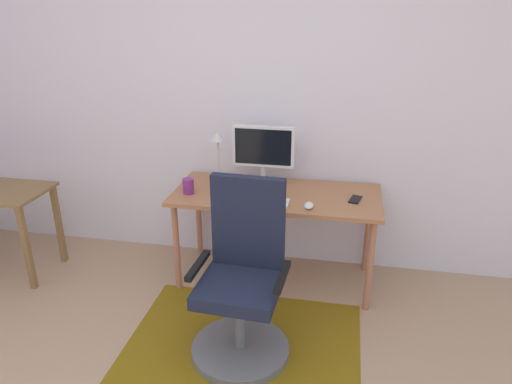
{
  "coord_description": "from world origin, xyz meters",
  "views": [
    {
      "loc": [
        0.65,
        -1.3,
        1.99
      ],
      "look_at": [
        0.1,
        1.55,
        0.81
      ],
      "focal_mm": 33.23,
      "sensor_mm": 36.0,
      "label": 1
    }
  ],
  "objects_px": {
    "coffee_cup": "(188,186)",
    "desk": "(276,202)",
    "computer_mouse": "(309,205)",
    "monitor": "(263,150)",
    "keyboard": "(257,201)",
    "office_chair": "(242,291)",
    "cell_phone": "(355,199)",
    "desk_lamp": "(218,153)"
  },
  "relations": [
    {
      "from": "computer_mouse",
      "to": "cell_phone",
      "type": "xyz_separation_m",
      "value": [
        0.3,
        0.19,
        -0.01
      ]
    },
    {
      "from": "monitor",
      "to": "cell_phone",
      "type": "bearing_deg",
      "value": -16.81
    },
    {
      "from": "computer_mouse",
      "to": "desk_lamp",
      "type": "xyz_separation_m",
      "value": [
        -0.65,
        0.12,
        0.29
      ]
    },
    {
      "from": "computer_mouse",
      "to": "coffee_cup",
      "type": "relative_size",
      "value": 0.95
    },
    {
      "from": "monitor",
      "to": "desk",
      "type": "bearing_deg",
      "value": -54.9
    },
    {
      "from": "desk_lamp",
      "to": "office_chair",
      "type": "bearing_deg",
      "value": -65.64
    },
    {
      "from": "desk",
      "to": "coffee_cup",
      "type": "relative_size",
      "value": 13.52
    },
    {
      "from": "keyboard",
      "to": "cell_phone",
      "type": "xyz_separation_m",
      "value": [
        0.66,
        0.17,
        -0.0
      ]
    },
    {
      "from": "computer_mouse",
      "to": "keyboard",
      "type": "bearing_deg",
      "value": 175.72
    },
    {
      "from": "coffee_cup",
      "to": "desk",
      "type": "bearing_deg",
      "value": 11.17
    },
    {
      "from": "monitor",
      "to": "office_chair",
      "type": "relative_size",
      "value": 0.43
    },
    {
      "from": "keyboard",
      "to": "desk_lamp",
      "type": "bearing_deg",
      "value": 162.67
    },
    {
      "from": "desk",
      "to": "coffee_cup",
      "type": "height_order",
      "value": "coffee_cup"
    },
    {
      "from": "desk",
      "to": "coffee_cup",
      "type": "xyz_separation_m",
      "value": [
        -0.62,
        -0.12,
        0.12
      ]
    },
    {
      "from": "desk",
      "to": "office_chair",
      "type": "distance_m",
      "value": 0.84
    },
    {
      "from": "computer_mouse",
      "to": "office_chair",
      "type": "relative_size",
      "value": 0.1
    },
    {
      "from": "keyboard",
      "to": "cell_phone",
      "type": "height_order",
      "value": "keyboard"
    },
    {
      "from": "cell_phone",
      "to": "office_chair",
      "type": "distance_m",
      "value": 1.05
    },
    {
      "from": "office_chair",
      "to": "monitor",
      "type": "bearing_deg",
      "value": 96.32
    },
    {
      "from": "monitor",
      "to": "coffee_cup",
      "type": "bearing_deg",
      "value": -147.84
    },
    {
      "from": "computer_mouse",
      "to": "coffee_cup",
      "type": "height_order",
      "value": "coffee_cup"
    },
    {
      "from": "keyboard",
      "to": "computer_mouse",
      "type": "height_order",
      "value": "computer_mouse"
    },
    {
      "from": "monitor",
      "to": "desk_lamp",
      "type": "height_order",
      "value": "desk_lamp"
    },
    {
      "from": "computer_mouse",
      "to": "cell_phone",
      "type": "height_order",
      "value": "computer_mouse"
    },
    {
      "from": "coffee_cup",
      "to": "cell_phone",
      "type": "bearing_deg",
      "value": 4.82
    },
    {
      "from": "desk",
      "to": "computer_mouse",
      "type": "height_order",
      "value": "computer_mouse"
    },
    {
      "from": "monitor",
      "to": "keyboard",
      "type": "distance_m",
      "value": 0.45
    },
    {
      "from": "desk",
      "to": "desk_lamp",
      "type": "height_order",
      "value": "desk_lamp"
    },
    {
      "from": "desk",
      "to": "office_chair",
      "type": "xyz_separation_m",
      "value": [
        -0.07,
        -0.81,
        -0.24
      ]
    },
    {
      "from": "desk",
      "to": "cell_phone",
      "type": "bearing_deg",
      "value": -2.35
    },
    {
      "from": "coffee_cup",
      "to": "office_chair",
      "type": "relative_size",
      "value": 0.1
    },
    {
      "from": "desk_lamp",
      "to": "desk",
      "type": "bearing_deg",
      "value": 14.01
    },
    {
      "from": "coffee_cup",
      "to": "desk_lamp",
      "type": "bearing_deg",
      "value": 5.94
    },
    {
      "from": "desk",
      "to": "monitor",
      "type": "height_order",
      "value": "monitor"
    },
    {
      "from": "desk_lamp",
      "to": "office_chair",
      "type": "relative_size",
      "value": 0.42
    },
    {
      "from": "keyboard",
      "to": "cell_phone",
      "type": "bearing_deg",
      "value": 14.27
    },
    {
      "from": "desk",
      "to": "desk_lamp",
      "type": "relative_size",
      "value": 3.26
    },
    {
      "from": "keyboard",
      "to": "desk_lamp",
      "type": "distance_m",
      "value": 0.43
    },
    {
      "from": "desk",
      "to": "coffee_cup",
      "type": "distance_m",
      "value": 0.64
    },
    {
      "from": "monitor",
      "to": "computer_mouse",
      "type": "xyz_separation_m",
      "value": [
        0.38,
        -0.4,
        -0.25
      ]
    },
    {
      "from": "computer_mouse",
      "to": "office_chair",
      "type": "distance_m",
      "value": 0.75
    },
    {
      "from": "computer_mouse",
      "to": "cell_phone",
      "type": "distance_m",
      "value": 0.36
    }
  ]
}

